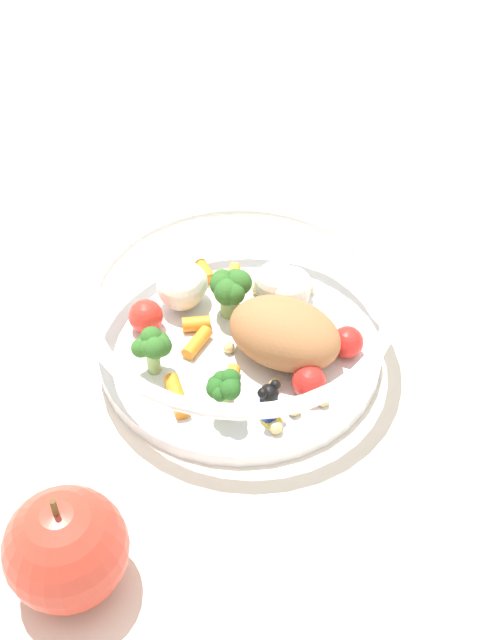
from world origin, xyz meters
TOP-DOWN VIEW (x-y plane):
  - ground_plane at (0.00, 0.00)m, footprint 2.40×2.40m
  - food_container at (0.02, 0.01)m, footprint 0.23×0.23m
  - loose_apple at (0.24, -0.01)m, footprint 0.07×0.07m

SIDE VIEW (x-z plane):
  - ground_plane at x=0.00m, z-range 0.00..0.00m
  - food_container at x=0.02m, z-range 0.00..0.07m
  - loose_apple at x=0.24m, z-range -0.01..0.08m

